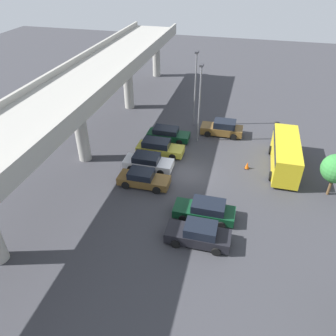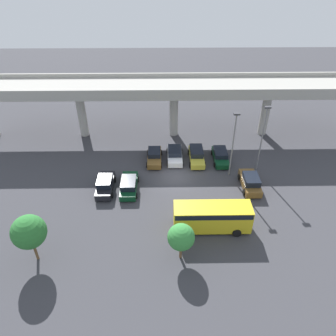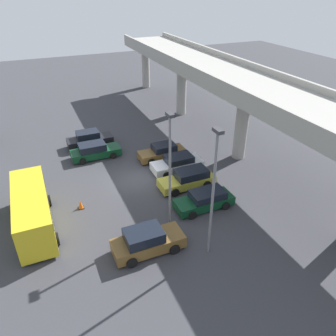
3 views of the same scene
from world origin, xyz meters
name	(u,v)px [view 3 (image 3 of 3)]	position (x,y,z in m)	size (l,w,h in m)	color
ground_plane	(136,180)	(0.00, 0.00, 0.00)	(111.23, 111.23, 0.00)	#38383D
highway_overpass	(246,91)	(0.00, 10.55, 6.62)	(53.12, 6.34, 8.09)	#9E9B93
parked_car_0	(90,139)	(-8.17, -2.24, 0.77)	(1.98, 4.61, 1.66)	black
parked_car_1	(95,151)	(-5.48, -2.30, 0.72)	(2.05, 4.72, 1.52)	#0C381E
parked_car_2	(162,152)	(-2.68, 3.64, 0.70)	(1.98, 4.53, 1.48)	brown
parked_car_3	(177,163)	(-0.05, 4.02, 0.70)	(2.11, 4.65, 1.46)	silver
parked_car_4	(188,179)	(2.75, 3.69, 0.74)	(2.02, 4.73, 1.54)	gold
parked_car_5	(205,200)	(5.84, 3.57, 0.68)	(2.00, 4.53, 1.39)	#0C381E
parked_car_6	(147,241)	(8.44, -2.06, 0.79)	(2.08, 4.58, 1.70)	brown
shuttle_bus	(32,208)	(3.19, -8.43, 1.67)	(7.50, 2.56, 2.80)	gold
lamp_post_near_aisle	(170,164)	(6.45, 0.39, 4.84)	(0.70, 0.35, 8.29)	slate
lamp_post_mid_lot	(213,187)	(10.05, 1.50, 4.96)	(0.70, 0.35, 8.52)	slate
traffic_cone	(81,205)	(2.21, -5.13, 0.33)	(0.44, 0.44, 0.70)	black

